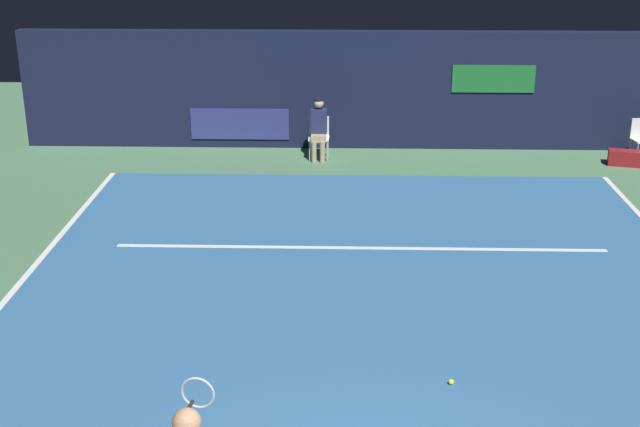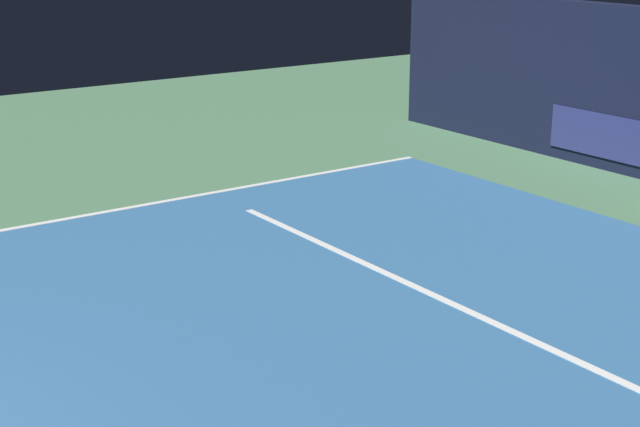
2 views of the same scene
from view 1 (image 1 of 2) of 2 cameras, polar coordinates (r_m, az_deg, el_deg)
name	(u,v)px [view 1 (image 1 of 2)]	position (r m, az deg, el deg)	size (l,w,h in m)	color
ground_plane	(363,307)	(11.69, 2.92, -6.31)	(29.95, 29.95, 0.00)	#4C7A56
court_surface	(363,306)	(11.68, 2.92, -6.29)	(10.08, 11.75, 0.01)	#336699
line_sideline_right	(5,301)	(12.58, -20.55, -5.58)	(0.10, 11.75, 0.01)	white
line_service	(360,248)	(13.55, 2.74, -2.34)	(7.86, 0.10, 0.01)	white
back_wall	(356,90)	(18.90, 2.48, 8.33)	(14.88, 0.33, 2.60)	#141933
line_judge_on_chair	(319,128)	(18.07, -0.08, 5.79)	(0.45, 0.54, 1.32)	white
tennis_ball	(451,382)	(10.01, 8.87, -11.18)	(0.07, 0.07, 0.07)	#CCE033
equipment_bag	(629,158)	(18.91, 20.16, 3.53)	(0.84, 0.32, 0.32)	maroon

